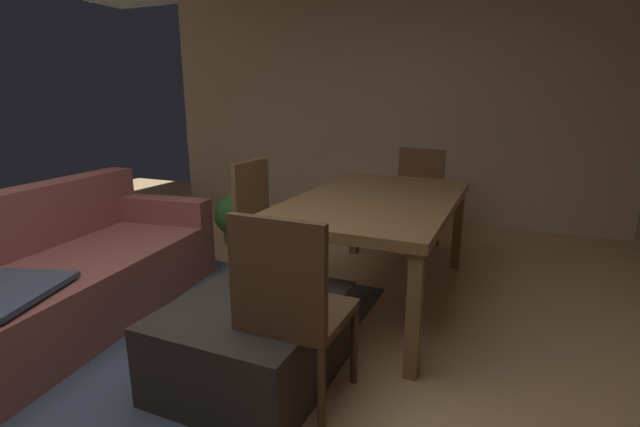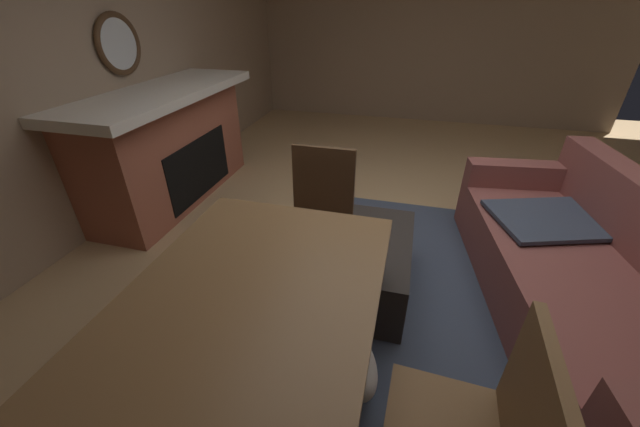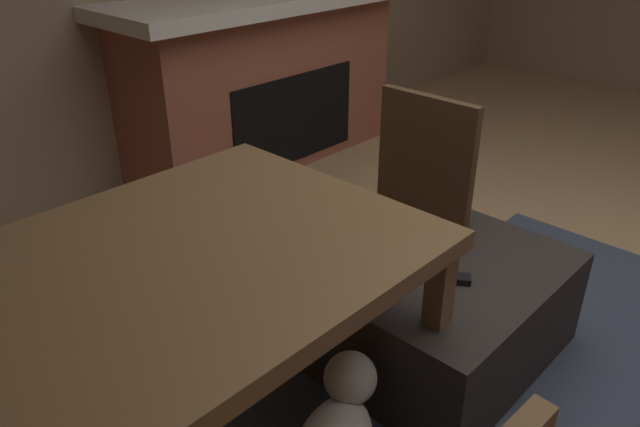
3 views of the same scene
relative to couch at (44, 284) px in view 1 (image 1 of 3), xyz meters
name	(u,v)px [view 1 (image 1 of 3)]	position (x,y,z in m)	size (l,w,h in m)	color
floor	(138,412)	(-0.37, -1.09, -0.30)	(9.57, 9.57, 0.00)	tan
wall_right_window_side	(386,96)	(3.62, -1.09, 1.12)	(0.12, 5.79, 2.84)	#C4AA91
area_rug	(154,346)	(0.09, -0.75, -0.29)	(2.60, 2.00, 0.01)	#3D475B
couch	(44,284)	(0.00, 0.00, 0.00)	(2.37, 1.22, 0.83)	#8C4C47
ottoman_coffee_table	(255,340)	(0.09, -1.43, -0.09)	(0.91, 0.76, 0.41)	#2D2826
tv_remote	(250,291)	(0.18, -1.36, 0.12)	(0.05, 0.16, 0.02)	black
dining_table	(377,207)	(1.25, -1.71, 0.37)	(1.82, 1.03, 0.74)	brown
dining_chair_north	(263,214)	(1.26, -0.80, 0.22)	(0.46, 0.46, 0.93)	brown
dining_chair_east	(417,193)	(2.55, -1.72, 0.22)	(0.48, 0.48, 0.93)	brown
dining_chair_west	(290,302)	(-0.05, -1.71, 0.22)	(0.44, 0.44, 0.93)	#513823
potted_plant	(232,217)	(1.90, -0.06, -0.03)	(0.35, 0.35, 0.48)	brown
small_dog	(297,287)	(0.81, -1.31, -0.12)	(0.49, 0.38, 0.32)	silver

